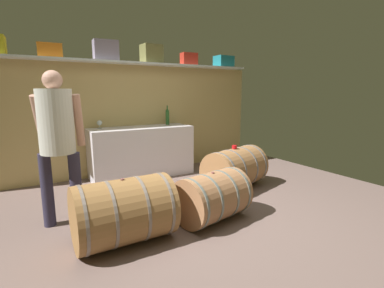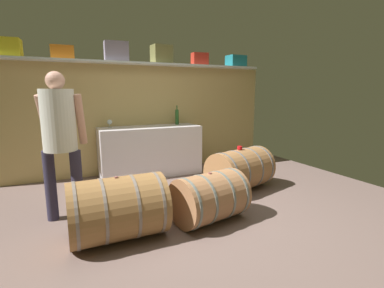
{
  "view_description": "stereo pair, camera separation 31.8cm",
  "coord_description": "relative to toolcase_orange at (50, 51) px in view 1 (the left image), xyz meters",
  "views": [
    {
      "loc": [
        -1.54,
        -2.51,
        1.43
      ],
      "look_at": [
        0.14,
        0.4,
        0.82
      ],
      "focal_mm": 26.53,
      "sensor_mm": 36.0,
      "label": 1
    },
    {
      "loc": [
        -1.26,
        -2.66,
        1.43
      ],
      "look_at": [
        0.14,
        0.4,
        0.82
      ],
      "focal_mm": 26.53,
      "sensor_mm": 36.0,
      "label": 2
    }
  ],
  "objects": [
    {
      "name": "wine_barrel_far",
      "position": [
        1.36,
        -2.28,
        -1.76
      ],
      "size": [
        0.88,
        0.69,
        0.56
      ],
      "rotation": [
        0.0,
        0.0,
        0.21
      ],
      "color": "#A37048",
      "rests_on": "ground"
    },
    {
      "name": "ground_plane",
      "position": [
        1.18,
        -1.67,
        -2.04
      ],
      "size": [
        6.25,
        8.06,
        0.02
      ],
      "primitive_type": "cube",
      "color": "#705A54"
    },
    {
      "name": "winemaker_pouring",
      "position": [
        -0.11,
        -1.56,
        -1.02
      ],
      "size": [
        0.53,
        0.48,
        1.65
      ],
      "rotation": [
        0.0,
        0.0,
        -0.4
      ],
      "color": "#2D293E",
      "rests_on": "ground"
    },
    {
      "name": "wine_glass",
      "position": [
        0.64,
        -0.03,
        -1.1
      ],
      "size": [
        0.08,
        0.08,
        0.13
      ],
      "color": "white",
      "rests_on": "work_cabinet"
    },
    {
      "name": "toolcase_red",
      "position": [
        2.34,
        0.0,
        0.01
      ],
      "size": [
        0.3,
        0.21,
        0.22
      ],
      "primitive_type": "cube",
      "rotation": [
        0.0,
        0.0,
        -0.07
      ],
      "color": "red",
      "rests_on": "high_shelf_board"
    },
    {
      "name": "toolcase_olive",
      "position": [
        1.59,
        0.0,
        0.05
      ],
      "size": [
        0.35,
        0.29,
        0.31
      ],
      "primitive_type": "cube",
      "rotation": [
        0.0,
        0.0,
        0.07
      ],
      "color": "olive",
      "rests_on": "high_shelf_board"
    },
    {
      "name": "toolcase_teal",
      "position": [
        3.14,
        0.0,
        0.01
      ],
      "size": [
        0.36,
        0.28,
        0.22
      ],
      "primitive_type": "cube",
      "rotation": [
        0.0,
        0.0,
        0.06
      ],
      "color": "#1C7684",
      "rests_on": "high_shelf_board"
    },
    {
      "name": "toolcase_grey",
      "position": [
        0.81,
        0.0,
        0.06
      ],
      "size": [
        0.39,
        0.26,
        0.32
      ],
      "primitive_type": "cube",
      "rotation": [
        0.0,
        0.0,
        -0.05
      ],
      "color": "gray",
      "rests_on": "high_shelf_board"
    },
    {
      "name": "wine_bottle_green",
      "position": [
        1.84,
        -0.08,
        -1.03
      ],
      "size": [
        0.07,
        0.07,
        0.35
      ],
      "color": "#2B5C28",
      "rests_on": "work_cabinet"
    },
    {
      "name": "work_cabinet",
      "position": [
        1.28,
        -0.21,
        -1.61
      ],
      "size": [
        1.73,
        0.6,
        0.85
      ],
      "primitive_type": "cube",
      "color": "white",
      "rests_on": "ground"
    },
    {
      "name": "wine_barrel_near",
      "position": [
        2.26,
        -1.54,
        -1.73
      ],
      "size": [
        1.06,
        0.84,
        0.62
      ],
      "rotation": [
        0.0,
        0.0,
        0.28
      ],
      "color": "#A27043",
      "rests_on": "ground"
    },
    {
      "name": "tasting_cup",
      "position": [
        2.24,
        -1.54,
        -1.4
      ],
      "size": [
        0.07,
        0.07,
        0.05
      ],
      "primitive_type": "cylinder",
      "color": "red",
      "rests_on": "wine_barrel_near"
    },
    {
      "name": "high_shelf_board",
      "position": [
        1.18,
        0.0,
        -0.12
      ],
      "size": [
        4.65,
        0.4,
        0.03
      ],
      "primitive_type": "cube",
      "color": "silver",
      "rests_on": "back_wall_panel"
    },
    {
      "name": "back_wall_panel",
      "position": [
        1.18,
        0.15,
        -1.08
      ],
      "size": [
        5.05,
        0.1,
        1.9
      ],
      "primitive_type": "cube",
      "color": "tan",
      "rests_on": "ground"
    },
    {
      "name": "wine_barrel_flank",
      "position": [
        0.35,
        -2.26,
        -1.72
      ],
      "size": [
        0.92,
        0.64,
        0.64
      ],
      "rotation": [
        0.0,
        0.0,
        0.01
      ],
      "color": "olive",
      "rests_on": "ground"
    },
    {
      "name": "toolcase_orange",
      "position": [
        0.0,
        0.0,
        0.0
      ],
      "size": [
        0.34,
        0.22,
        0.2
      ],
      "primitive_type": "cube",
      "rotation": [
        0.0,
        0.0,
        -0.04
      ],
      "color": "orange",
      "rests_on": "high_shelf_board"
    }
  ]
}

